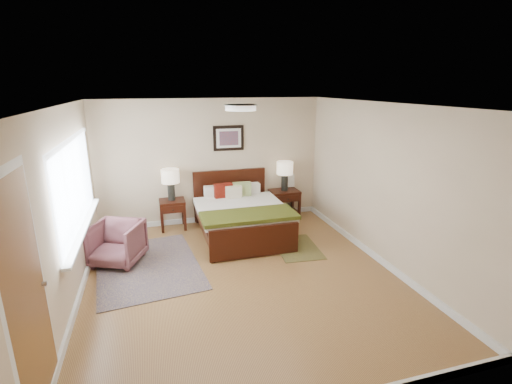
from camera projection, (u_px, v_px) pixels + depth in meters
floor at (243, 277)px, 5.51m from camera, size 5.00×5.00×0.00m
back_wall at (212, 162)px, 7.47m from camera, size 4.50×0.04×2.50m
front_wall at (320, 287)px, 2.86m from camera, size 4.50×0.04×2.50m
left_wall at (65, 211)px, 4.56m from camera, size 0.04×5.00×2.50m
right_wall at (382, 185)px, 5.76m from camera, size 0.04×5.00×2.50m
ceiling at (241, 105)px, 4.81m from camera, size 4.50×5.00×0.02m
window at (78, 186)px, 5.19m from camera, size 0.11×2.72×1.32m
door at (27, 300)px, 3.01m from camera, size 0.06×1.00×2.18m
ceil_fixture at (241, 107)px, 4.82m from camera, size 0.44×0.44×0.08m
bed at (240, 211)px, 6.89m from camera, size 1.63×1.96×1.05m
wall_art at (229, 138)px, 7.40m from camera, size 0.62×0.05×0.50m
nightstand_left at (172, 206)px, 7.23m from camera, size 0.49×0.44×0.58m
nightstand_right at (284, 201)px, 7.89m from camera, size 0.60×0.45×0.60m
lamp_left at (171, 179)px, 7.10m from camera, size 0.34×0.34×0.61m
lamp_right at (285, 171)px, 7.72m from camera, size 0.34×0.34×0.61m
armchair at (117, 243)px, 5.85m from camera, size 0.96×0.97×0.68m
rug_persian at (148, 266)px, 5.83m from camera, size 1.73×2.28×0.01m
rug_navy at (297, 248)px, 6.48m from camera, size 0.79×1.11×0.01m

